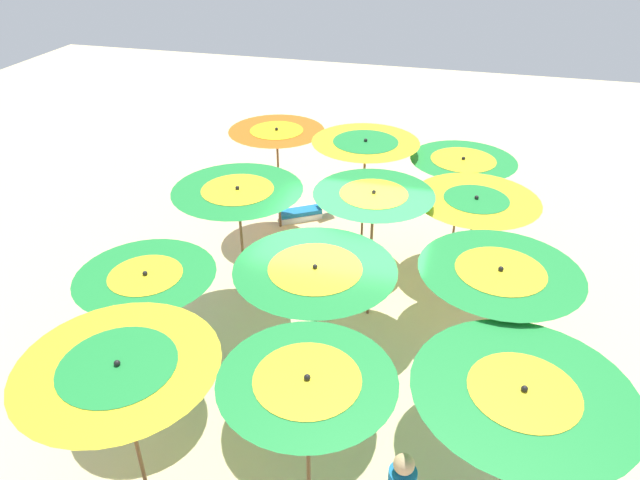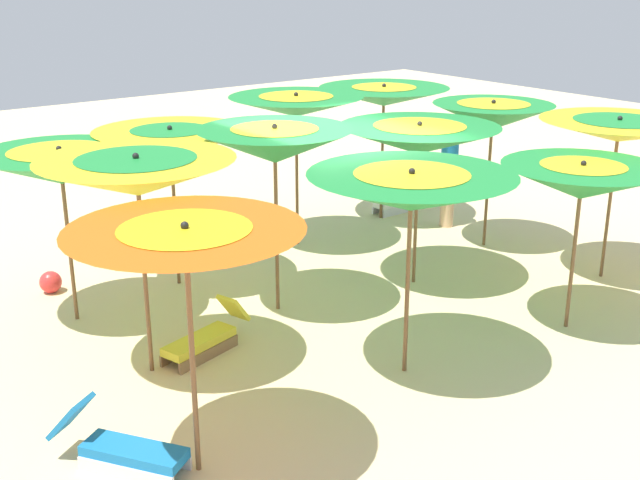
{
  "view_description": "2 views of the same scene",
  "coord_description": "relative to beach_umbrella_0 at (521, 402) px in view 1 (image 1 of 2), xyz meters",
  "views": [
    {
      "loc": [
        -1.56,
        7.53,
        6.7
      ],
      "look_at": [
        0.86,
        -1.53,
        1.04
      ],
      "focal_mm": 32.72,
      "sensor_mm": 36.0,
      "label": 1
    },
    {
      "loc": [
        8.02,
        -6.46,
        4.41
      ],
      "look_at": [
        0.14,
        -0.45,
        0.98
      ],
      "focal_mm": 44.96,
      "sensor_mm": 36.0,
      "label": 2
    }
  ],
  "objects": [
    {
      "name": "ground",
      "position": [
        2.45,
        -2.93,
        -2.24
      ],
      "size": [
        36.63,
        36.63,
        0.04
      ],
      "primitive_type": "cube",
      "color": "beige"
    },
    {
      "name": "beach_umbrella_0",
      "position": [
        0.0,
        0.0,
        0.0
      ],
      "size": [
        2.28,
        2.28,
        2.45
      ],
      "color": "brown",
      "rests_on": "ground"
    },
    {
      "name": "beach_umbrella_1",
      "position": [
        0.24,
        -2.06,
        0.07
      ],
      "size": [
        2.14,
        2.14,
        2.51
      ],
      "color": "brown",
      "rests_on": "ground"
    },
    {
      "name": "beach_umbrella_2",
      "position": [
        0.6,
        -4.45,
        -0.18
      ],
      "size": [
        2.12,
        2.12,
        2.32
      ],
      "color": "brown",
      "rests_on": "ground"
    },
    {
      "name": "beach_umbrella_3",
      "position": [
        0.9,
        -6.11,
        -0.17
      ],
      "size": [
        2.03,
        2.03,
        2.31
      ],
      "color": "brown",
      "rests_on": "ground"
    },
    {
      "name": "beach_umbrella_4",
      "position": [
        2.16,
        0.37,
        -0.08
      ],
      "size": [
        1.91,
        1.91,
        2.41
      ],
      "color": "brown",
      "rests_on": "ground"
    },
    {
      "name": "beach_umbrella_5",
      "position": [
        2.64,
        -1.69,
        -0.1
      ],
      "size": [
        2.24,
        2.24,
        2.37
      ],
      "color": "brown",
      "rests_on": "ground"
    },
    {
      "name": "beach_umbrella_6",
      "position": [
        2.24,
        -3.82,
        0.02
      ],
      "size": [
        1.99,
        1.99,
        2.52
      ],
      "color": "brown",
      "rests_on": "ground"
    },
    {
      "name": "beach_umbrella_7",
      "position": [
        2.79,
        -5.96,
        0.07
      ],
      "size": [
        2.11,
        2.11,
        2.54
      ],
      "color": "brown",
      "rests_on": "ground"
    },
    {
      "name": "beach_umbrella_8",
      "position": [
        4.18,
        0.69,
        -0.03
      ],
      "size": [
        2.21,
        2.21,
        2.41
      ],
      "color": "brown",
      "rests_on": "ground"
    },
    {
      "name": "beach_umbrella_9",
      "position": [
        4.95,
        -1.19,
        -0.3
      ],
      "size": [
        1.96,
        1.96,
        2.18
      ],
      "color": "brown",
      "rests_on": "ground"
    },
    {
      "name": "beach_umbrella_10",
      "position": [
        4.55,
        -3.65,
        -0.1
      ],
      "size": [
        2.24,
        2.24,
        2.38
      ],
      "color": "brown",
      "rests_on": "ground"
    },
    {
      "name": "beach_umbrella_11",
      "position": [
        4.8,
        -6.47,
        -0.07
      ],
      "size": [
        2.03,
        2.03,
        2.4
      ],
      "color": "brown",
      "rests_on": "ground"
    },
    {
      "name": "lounger_1",
      "position": [
        2.79,
        -5.26,
        -2.03
      ],
      "size": [
        0.66,
        1.27,
        0.59
      ],
      "rotation": [
        0.0,
        0.0,
        4.99
      ],
      "color": "olive",
      "rests_on": "ground"
    },
    {
      "name": "lounger_2",
      "position": [
        4.36,
        -6.99,
        -2.02
      ],
      "size": [
        1.31,
        1.02,
        0.64
      ],
      "rotation": [
        0.0,
        0.0,
        6.86
      ],
      "color": "silver",
      "rests_on": "ground"
    },
    {
      "name": "beach_ball",
      "position": [
        -0.18,
        -6.06,
        -2.07
      ],
      "size": [
        0.31,
        0.31,
        0.31
      ],
      "primitive_type": "sphere",
      "color": "red",
      "rests_on": "ground"
    }
  ]
}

